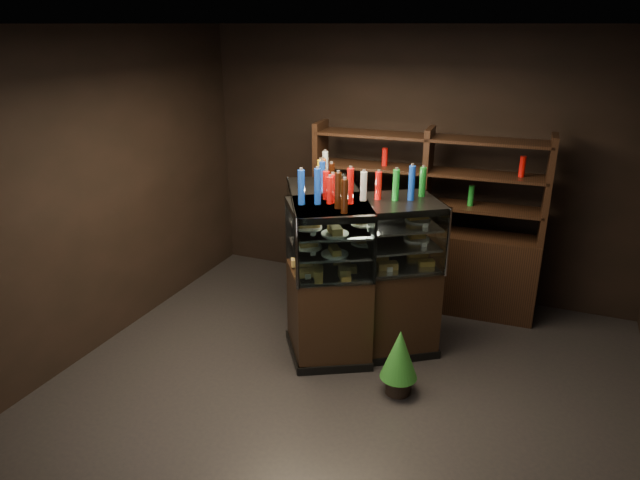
# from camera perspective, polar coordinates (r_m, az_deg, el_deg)

# --- Properties ---
(ground) EXTENTS (5.00, 5.00, 0.00)m
(ground) POSITION_cam_1_polar(r_m,az_deg,el_deg) (5.04, 1.78, -15.68)
(ground) COLOR black
(ground) RESTS_ON ground
(room_shell) EXTENTS (5.02, 5.02, 3.01)m
(room_shell) POSITION_cam_1_polar(r_m,az_deg,el_deg) (4.19, 2.08, 6.17)
(room_shell) COLOR black
(room_shell) RESTS_ON ground
(display_case) EXTENTS (1.80, 1.55, 1.52)m
(display_case) POSITION_cam_1_polar(r_m,az_deg,el_deg) (5.59, 2.43, -5.67)
(display_case) COLOR black
(display_case) RESTS_ON ground
(food_display) EXTENTS (1.36, 1.20, 0.46)m
(food_display) POSITION_cam_1_polar(r_m,az_deg,el_deg) (5.34, 2.51, 0.49)
(food_display) COLOR gold
(food_display) RESTS_ON display_case
(bottles_top) EXTENTS (1.19, 1.06, 0.30)m
(bottles_top) POSITION_cam_1_polar(r_m,az_deg,el_deg) (5.19, 2.64, 5.70)
(bottles_top) COLOR silver
(bottles_top) RESTS_ON display_case
(potted_conifer) EXTENTS (0.32, 0.32, 0.69)m
(potted_conifer) POSITION_cam_1_polar(r_m,az_deg,el_deg) (4.95, 7.97, -11.15)
(potted_conifer) COLOR black
(potted_conifer) RESTS_ON ground
(back_shelving) EXTENTS (2.47, 0.54, 2.00)m
(back_shelving) POSITION_cam_1_polar(r_m,az_deg,el_deg) (6.43, 10.15, -1.36)
(back_shelving) COLOR black
(back_shelving) RESTS_ON ground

